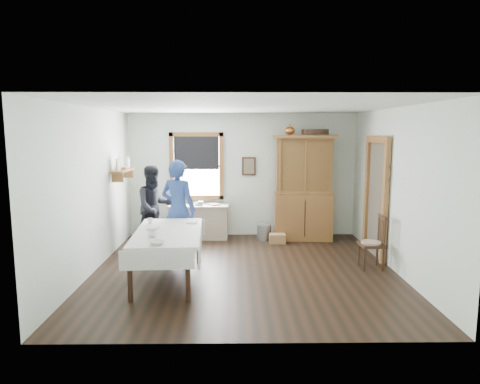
# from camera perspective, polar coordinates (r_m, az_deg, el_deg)

# --- Properties ---
(room) EXTENTS (5.01, 5.01, 2.70)m
(room) POSITION_cam_1_polar(r_m,az_deg,el_deg) (6.98, 0.62, 0.19)
(room) COLOR black
(room) RESTS_ON ground
(window) EXTENTS (1.18, 0.07, 1.48)m
(window) POSITION_cam_1_polar(r_m,az_deg,el_deg) (9.44, -5.81, 3.93)
(window) COLOR white
(window) RESTS_ON room
(doorway) EXTENTS (0.09, 1.14, 2.22)m
(doorway) POSITION_cam_1_polar(r_m,az_deg,el_deg) (8.27, 17.74, -0.27)
(doorway) COLOR #4E4538
(doorway) RESTS_ON room
(wall_shelf) EXTENTS (0.24, 1.00, 0.44)m
(wall_shelf) POSITION_cam_1_polar(r_m,az_deg,el_deg) (8.77, -15.32, 2.98)
(wall_shelf) COLOR brown
(wall_shelf) RESTS_ON room
(framed_picture) EXTENTS (0.30, 0.04, 0.40)m
(framed_picture) POSITION_cam_1_polar(r_m,az_deg,el_deg) (9.41, 1.19, 3.46)
(framed_picture) COLOR #352012
(framed_picture) RESTS_ON room
(rug_beater) EXTENTS (0.01, 0.27, 0.27)m
(rug_beater) POSITION_cam_1_polar(r_m,az_deg,el_deg) (7.69, 19.16, 3.25)
(rug_beater) COLOR black
(rug_beater) RESTS_ON room
(work_counter) EXTENTS (1.30, 0.52, 0.74)m
(work_counter) POSITION_cam_1_polar(r_m,az_deg,el_deg) (9.34, -5.50, -3.94)
(work_counter) COLOR tan
(work_counter) RESTS_ON room
(china_hutch) EXTENTS (1.35, 0.70, 2.23)m
(china_hutch) POSITION_cam_1_polar(r_m,az_deg,el_deg) (9.23, 8.45, 0.58)
(china_hutch) COLOR brown
(china_hutch) RESTS_ON room
(dining_table) EXTENTS (1.15, 2.02, 0.79)m
(dining_table) POSITION_cam_1_polar(r_m,az_deg,el_deg) (6.80, -9.51, -8.38)
(dining_table) COLOR silver
(dining_table) RESTS_ON room
(spindle_chair) EXTENTS (0.44, 0.44, 0.92)m
(spindle_chair) POSITION_cam_1_polar(r_m,az_deg,el_deg) (7.59, 17.13, -6.39)
(spindle_chair) COLOR #352012
(spindle_chair) RESTS_ON room
(pail) EXTENTS (0.31, 0.31, 0.33)m
(pail) POSITION_cam_1_polar(r_m,az_deg,el_deg) (9.24, 3.21, -5.36)
(pail) COLOR gray
(pail) RESTS_ON room
(wicker_basket) EXTENTS (0.33, 0.24, 0.19)m
(wicker_basket) POSITION_cam_1_polar(r_m,az_deg,el_deg) (8.98, 5.01, -6.20)
(wicker_basket) COLOR #9B6D46
(wicker_basket) RESTS_ON room
(woman_blue) EXTENTS (0.71, 0.59, 1.68)m
(woman_blue) POSITION_cam_1_polar(r_m,az_deg,el_deg) (7.82, -8.22, -2.84)
(woman_blue) COLOR navy
(woman_blue) RESTS_ON room
(figure_dark) EXTENTS (0.93, 0.87, 1.52)m
(figure_dark) POSITION_cam_1_polar(r_m,az_deg,el_deg) (8.70, -11.31, -2.33)
(figure_dark) COLOR black
(figure_dark) RESTS_ON room
(table_cup_a) EXTENTS (0.15, 0.15, 0.10)m
(table_cup_a) POSITION_cam_1_polar(r_m,az_deg,el_deg) (6.35, -11.62, -5.48)
(table_cup_a) COLOR silver
(table_cup_a) RESTS_ON dining_table
(table_cup_b) EXTENTS (0.11, 0.11, 0.09)m
(table_cup_b) POSITION_cam_1_polar(r_m,az_deg,el_deg) (7.30, -11.89, -3.77)
(table_cup_b) COLOR silver
(table_cup_b) RESTS_ON dining_table
(table_bowl) EXTENTS (0.28, 0.28, 0.05)m
(table_bowl) POSITION_cam_1_polar(r_m,az_deg,el_deg) (5.94, -11.01, -6.64)
(table_bowl) COLOR silver
(table_bowl) RESTS_ON dining_table
(counter_book) EXTENTS (0.27, 0.29, 0.02)m
(counter_book) POSITION_cam_1_polar(r_m,az_deg,el_deg) (9.20, -4.14, -1.70)
(counter_book) COLOR brown
(counter_book) RESTS_ON work_counter
(counter_bowl) EXTENTS (0.20, 0.20, 0.06)m
(counter_bowl) POSITION_cam_1_polar(r_m,az_deg,el_deg) (9.23, -5.66, -1.58)
(counter_bowl) COLOR silver
(counter_bowl) RESTS_ON work_counter
(shelf_bowl) EXTENTS (0.22, 0.22, 0.05)m
(shelf_bowl) POSITION_cam_1_polar(r_m,az_deg,el_deg) (8.78, -15.30, 3.15)
(shelf_bowl) COLOR silver
(shelf_bowl) RESTS_ON wall_shelf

